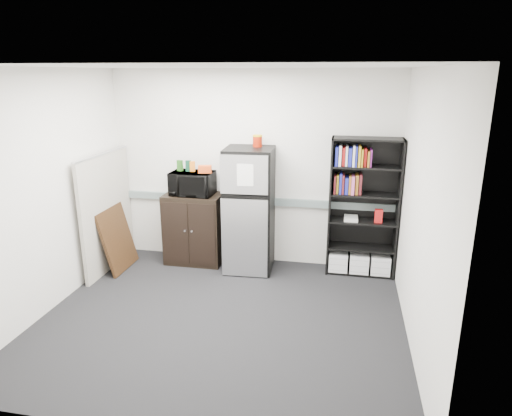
# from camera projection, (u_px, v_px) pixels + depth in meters

# --- Properties ---
(floor) EXTENTS (4.00, 4.00, 0.00)m
(floor) POSITION_uv_depth(u_px,v_px,m) (222.00, 319.00, 5.10)
(floor) COLOR black
(floor) RESTS_ON ground
(wall_back) EXTENTS (4.00, 0.02, 2.70)m
(wall_back) POSITION_uv_depth(u_px,v_px,m) (253.00, 169.00, 6.36)
(wall_back) COLOR white
(wall_back) RESTS_ON floor
(wall_right) EXTENTS (0.02, 3.50, 2.70)m
(wall_right) POSITION_uv_depth(u_px,v_px,m) (421.00, 214.00, 4.34)
(wall_right) COLOR white
(wall_right) RESTS_ON floor
(wall_left) EXTENTS (0.02, 3.50, 2.70)m
(wall_left) POSITION_uv_depth(u_px,v_px,m) (46.00, 193.00, 5.08)
(wall_left) COLOR white
(wall_left) RESTS_ON floor
(ceiling) EXTENTS (4.00, 3.50, 0.02)m
(ceiling) POSITION_uv_depth(u_px,v_px,m) (215.00, 66.00, 4.33)
(ceiling) COLOR white
(ceiling) RESTS_ON wall_back
(electrical_raceway) EXTENTS (3.92, 0.05, 0.10)m
(electrical_raceway) POSITION_uv_depth(u_px,v_px,m) (252.00, 200.00, 6.46)
(electrical_raceway) COLOR gray
(electrical_raceway) RESTS_ON wall_back
(wall_note) EXTENTS (0.14, 0.00, 0.10)m
(wall_note) POSITION_uv_depth(u_px,v_px,m) (228.00, 154.00, 6.36)
(wall_note) COLOR white
(wall_note) RESTS_ON wall_back
(bookshelf) EXTENTS (0.90, 0.34, 1.85)m
(bookshelf) POSITION_uv_depth(u_px,v_px,m) (363.00, 209.00, 6.03)
(bookshelf) COLOR black
(bookshelf) RESTS_ON floor
(cubicle_partition) EXTENTS (0.06, 1.30, 1.62)m
(cubicle_partition) POSITION_uv_depth(u_px,v_px,m) (107.00, 212.00, 6.23)
(cubicle_partition) COLOR #ABA698
(cubicle_partition) RESTS_ON floor
(cabinet) EXTENTS (0.81, 0.53, 1.01)m
(cabinet) POSITION_uv_depth(u_px,v_px,m) (195.00, 228.00, 6.51)
(cabinet) COLOR black
(cabinet) RESTS_ON floor
(microwave) EXTENTS (0.59, 0.41, 0.32)m
(microwave) POSITION_uv_depth(u_px,v_px,m) (192.00, 183.00, 6.31)
(microwave) COLOR black
(microwave) RESTS_ON cabinet
(snack_box_a) EXTENTS (0.08, 0.07, 0.15)m
(snack_box_a) POSITION_uv_depth(u_px,v_px,m) (180.00, 166.00, 6.31)
(snack_box_a) COLOR #235919
(snack_box_a) RESTS_ON microwave
(snack_box_b) EXTENTS (0.08, 0.06, 0.15)m
(snack_box_b) POSITION_uv_depth(u_px,v_px,m) (188.00, 166.00, 6.28)
(snack_box_b) COLOR #0C3622
(snack_box_b) RESTS_ON microwave
(snack_box_c) EXTENTS (0.08, 0.07, 0.14)m
(snack_box_c) POSITION_uv_depth(u_px,v_px,m) (192.00, 166.00, 6.27)
(snack_box_c) COLOR orange
(snack_box_c) RESTS_ON microwave
(snack_bag) EXTENTS (0.20, 0.14, 0.10)m
(snack_bag) POSITION_uv_depth(u_px,v_px,m) (205.00, 169.00, 6.20)
(snack_bag) COLOR #E04916
(snack_bag) RESTS_ON microwave
(refrigerator) EXTENTS (0.67, 0.69, 1.70)m
(refrigerator) POSITION_uv_depth(u_px,v_px,m) (249.00, 210.00, 6.19)
(refrigerator) COLOR black
(refrigerator) RESTS_ON floor
(coffee_can) EXTENTS (0.13, 0.13, 0.18)m
(coffee_can) POSITION_uv_depth(u_px,v_px,m) (257.00, 140.00, 6.02)
(coffee_can) COLOR #9A1B07
(coffee_can) RESTS_ON refrigerator
(framed_poster) EXTENTS (0.25, 0.69, 0.87)m
(framed_poster) POSITION_uv_depth(u_px,v_px,m) (118.00, 238.00, 6.30)
(framed_poster) COLOR black
(framed_poster) RESTS_ON floor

